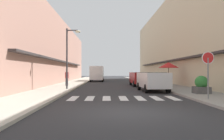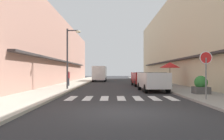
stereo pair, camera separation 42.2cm
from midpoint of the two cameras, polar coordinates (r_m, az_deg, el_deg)
name	(u,v)px [view 2 (the right image)]	position (r m, az deg, el deg)	size (l,w,h in m)	color
ground_plane	(115,84)	(27.43, 1.29, -3.62)	(104.15, 104.15, 0.00)	#2B2B2D
sidewalk_left	(73,84)	(27.78, -9.49, -3.45)	(3.07, 66.28, 0.12)	#ADA899
sidewalk_right	(157,84)	(28.05, 11.96, -3.42)	(3.07, 66.28, 0.12)	gray
building_row_left	(44,51)	(30.09, -16.68, 4.64)	(5.50, 44.61, 8.36)	#A87A6B
building_row_right	(186,41)	(30.67, 18.83, 6.93)	(5.50, 44.61, 10.89)	beige
crosswalk	(120,98)	(12.89, 3.04, -7.21)	(6.15, 2.20, 0.01)	silver
parked_car_near	(152,80)	(17.45, 10.79, -2.42)	(1.96, 4.13, 1.47)	silver
parked_car_mid	(140,77)	(23.86, 7.80, -1.88)	(1.90, 4.44, 1.47)	maroon
delivery_van	(99,72)	(35.09, -3.06, -0.63)	(2.07, 5.43, 2.37)	silver
round_street_sign	(205,63)	(12.34, 23.54, 1.73)	(0.65, 0.07, 2.44)	slate
street_lamp	(69,52)	(18.85, -10.37, 4.64)	(1.19, 0.28, 4.98)	#38383D
cafe_umbrella	(169,65)	(22.82, 14.84, 1.22)	(2.02, 2.02, 2.35)	#262626
planter_corner	(200,85)	(15.48, 22.27, -3.65)	(0.93, 0.93, 1.15)	#4C4C4C
pedestrian_walking_near	(67,78)	(22.78, -10.88, -1.91)	(0.34, 0.34, 1.57)	#282B33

